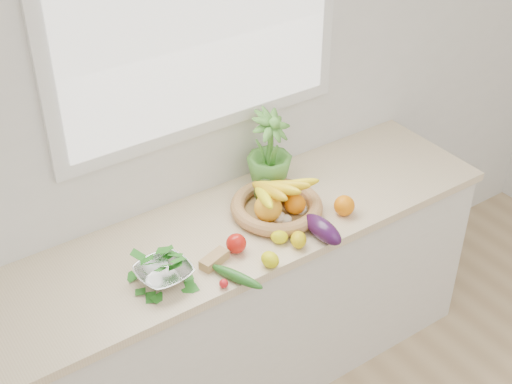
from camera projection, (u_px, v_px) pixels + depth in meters
back_wall at (201, 98)px, 2.89m from camera, size 4.50×0.02×2.70m
counter_cabinet at (244, 306)px, 3.21m from camera, size 2.20×0.58×0.86m
countertop at (243, 227)px, 2.95m from camera, size 2.24×0.62×0.04m
window_frame at (198, 3)px, 2.65m from camera, size 1.30×0.03×1.10m
window_pane at (201, 5)px, 2.63m from camera, size 1.18×0.01×0.98m
orange_loose at (344, 206)px, 2.97m from camera, size 0.09×0.09×0.09m
lemon_a at (270, 260)px, 2.70m from camera, size 0.07×0.09×0.06m
lemon_b at (299, 240)px, 2.80m from camera, size 0.10×0.10×0.06m
lemon_c at (279, 237)px, 2.82m from camera, size 0.09×0.09×0.05m
apple at (236, 244)px, 2.77m from camera, size 0.08×0.08×0.08m
ginger at (214, 260)px, 2.72m from camera, size 0.13×0.08×0.04m
garlic_a at (286, 220)px, 2.93m from camera, size 0.06×0.06×0.04m
garlic_b at (301, 210)px, 2.98m from camera, size 0.05×0.05×0.04m
garlic_c at (279, 217)px, 2.93m from camera, size 0.07×0.07×0.05m
eggplant at (322, 229)px, 2.84m from camera, size 0.08×0.21×0.09m
cucumber at (237, 277)px, 2.64m from camera, size 0.13×0.23×0.04m
radish at (224, 283)px, 2.61m from camera, size 0.04×0.04×0.03m
potted_herb at (270, 150)px, 3.07m from camera, size 0.26×0.26×0.36m
fruit_basket at (276, 203)px, 2.97m from camera, size 0.49×0.49×0.19m
colander_with_spinach at (163, 270)px, 2.62m from camera, size 0.22×0.22×0.11m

